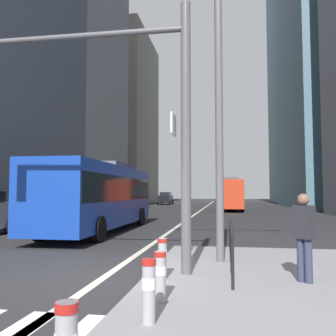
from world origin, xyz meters
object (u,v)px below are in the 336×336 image
at_px(city_bus_red_receding, 229,193).
at_px(bollard_right, 160,274).
at_px(car_receding_near, 231,198).
at_px(street_lamp_post, 219,62).
at_px(pedestrian_waiting, 304,233).
at_px(car_oncoming_mid, 166,198).
at_px(city_bus_blue_oncoming, 100,194).
at_px(bollard_back, 162,256).
at_px(bollard_left, 149,287).
at_px(traffic_signal_gantry, 96,95).

xyz_separation_m(city_bus_red_receding, bollard_right, (-1.32, -33.35, -1.24)).
xyz_separation_m(car_receding_near, street_lamp_post, (-0.84, -53.67, 4.29)).
distance_m(street_lamp_post, pedestrian_waiting, 4.87).
distance_m(city_bus_red_receding, car_receding_near, 23.88).
bearing_deg(car_oncoming_mid, city_bus_red_receding, -60.37).
relative_size(bollard_right, pedestrian_waiting, 0.46).
relative_size(city_bus_blue_oncoming, bollard_back, 13.98).
height_order(bollard_left, bollard_back, bollard_left).
bearing_deg(car_receding_near, city_bus_red_receding, -90.99).
distance_m(car_oncoming_mid, pedestrian_waiting, 50.05).
bearing_deg(bollard_left, traffic_signal_gantry, 122.43).
height_order(city_bus_blue_oncoming, street_lamp_post, street_lamp_post).
relative_size(car_receding_near, bollard_back, 5.48).
height_order(bollard_back, pedestrian_waiting, pedestrian_waiting).
bearing_deg(car_oncoming_mid, bollard_back, -80.49).
bearing_deg(bollard_back, city_bus_red_receding, 87.21).
relative_size(street_lamp_post, pedestrian_waiting, 4.66).
height_order(car_oncoming_mid, car_receding_near, same).
height_order(bollard_left, pedestrian_waiting, pedestrian_waiting).
relative_size(car_oncoming_mid, bollard_left, 5.41).
distance_m(car_oncoming_mid, bollard_right, 51.20).
xyz_separation_m(street_lamp_post, bollard_back, (-1.13, -2.03, -4.68)).
xyz_separation_m(car_oncoming_mid, bollard_left, (8.46, -51.48, -0.37)).
height_order(city_bus_blue_oncoming, pedestrian_waiting, city_bus_blue_oncoming).
bearing_deg(bollard_right, bollard_back, 98.72).
bearing_deg(car_oncoming_mid, bollard_right, -80.52).
xyz_separation_m(traffic_signal_gantry, bollard_left, (1.90, -2.98, -3.49)).
bearing_deg(pedestrian_waiting, car_receding_near, 90.84).
height_order(traffic_signal_gantry, street_lamp_post, street_lamp_post).
distance_m(car_oncoming_mid, street_lamp_post, 48.07).
bearing_deg(traffic_signal_gantry, pedestrian_waiting, -4.42).
bearing_deg(bollard_left, pedestrian_waiting, 46.30).
distance_m(street_lamp_post, bollard_left, 6.55).
distance_m(city_bus_red_receding, traffic_signal_gantry, 31.58).
xyz_separation_m(bollard_left, pedestrian_waiting, (2.53, 2.64, 0.48)).
distance_m(car_oncoming_mid, traffic_signal_gantry, 49.03).
height_order(car_receding_near, pedestrian_waiting, car_receding_near).
bearing_deg(street_lamp_post, traffic_signal_gantry, -151.08).
bearing_deg(car_oncoming_mid, street_lamp_post, -78.76).
bearing_deg(street_lamp_post, pedestrian_waiting, -48.47).
bearing_deg(city_bus_blue_oncoming, street_lamp_post, -51.83).
bearing_deg(street_lamp_post, bollard_left, -100.91).
distance_m(bollard_right, bollard_back, 1.53).
relative_size(car_oncoming_mid, bollard_right, 5.79).
bearing_deg(city_bus_blue_oncoming, car_receding_near, 81.75).
distance_m(street_lamp_post, bollard_right, 5.94).
xyz_separation_m(city_bus_red_receding, car_receding_near, (0.41, 23.86, -0.85)).
distance_m(city_bus_blue_oncoming, bollard_back, 10.68).
height_order(city_bus_blue_oncoming, bollard_back, city_bus_blue_oncoming).
bearing_deg(traffic_signal_gantry, car_receding_near, 86.27).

